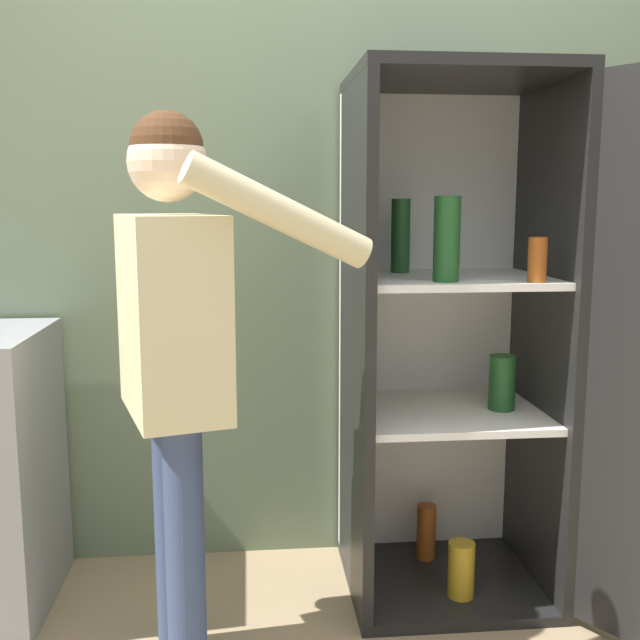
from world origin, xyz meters
The scene contains 3 objects.
wall_back centered at (0.00, 0.98, 1.27)m, with size 7.00×0.06×2.55m.
refrigerator centered at (0.45, 0.54, 0.87)m, with size 1.10×1.17×1.75m.
person centered at (-0.55, 0.25, 0.99)m, with size 0.71×0.54×1.57m.
Camera 1 is at (-0.35, -1.79, 1.34)m, focal length 42.00 mm.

